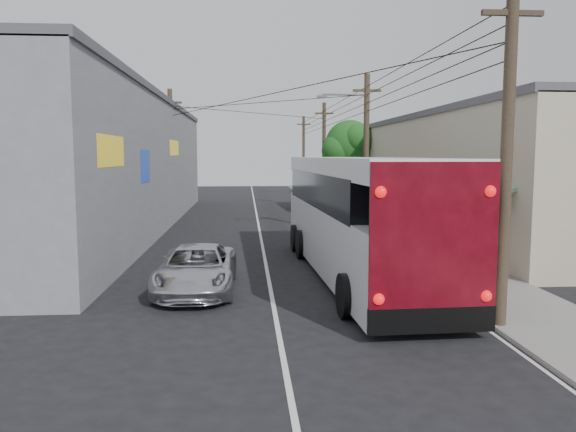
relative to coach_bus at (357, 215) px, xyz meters
name	(u,v)px	position (x,y,z in m)	size (l,w,h in m)	color
ground	(274,310)	(-3.00, -4.12, -2.07)	(120.00, 120.00, 0.00)	black
sidewalk	(362,220)	(3.50, 15.88, -2.01)	(3.00, 80.00, 0.12)	slate
building_right	(423,169)	(7.99, 17.88, 1.09)	(7.09, 40.00, 6.25)	#B8A892
building_left	(107,163)	(-11.49, 13.88, 1.59)	(7.20, 36.00, 7.25)	gray
utility_poles	(308,154)	(0.13, 16.21, 2.06)	(11.80, 45.28, 8.00)	#473828
street_tree	(351,147)	(3.88, 21.90, 2.61)	(4.40, 4.00, 6.60)	#3F2B19
coach_bus	(357,215)	(0.00, 0.00, 0.00)	(3.62, 13.95, 3.99)	white
jeepney	(197,269)	(-5.21, -1.88, -1.38)	(2.27, 4.91, 1.37)	silver
parked_suv	(353,220)	(1.60, 8.88, -1.20)	(2.44, 6.00, 1.74)	gray
parked_car_mid	(309,203)	(0.80, 21.44, -1.40)	(1.58, 3.93, 1.34)	#242429
parked_car_far	(306,198)	(0.80, 23.53, -1.25)	(1.72, 4.94, 1.63)	black
pedestrian_near	(371,216)	(2.56, 9.11, -1.05)	(0.66, 0.43, 1.80)	pink
pedestrian_far	(392,214)	(4.10, 10.91, -1.14)	(0.79, 0.61, 1.62)	#98A8DE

